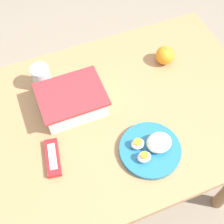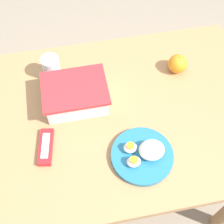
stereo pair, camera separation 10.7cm
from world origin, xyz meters
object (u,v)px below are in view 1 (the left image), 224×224
orange_fruit (165,55)px  food_container (72,101)px  drinking_glass (42,77)px  rice_plate (151,148)px  candy_bar (53,158)px

orange_fruit → food_container: bearing=-169.5°
orange_fruit → drinking_glass: 0.47m
drinking_glass → food_container: bearing=-61.8°
food_container → rice_plate: 0.32m
candy_bar → drinking_glass: size_ratio=1.40×
candy_bar → drinking_glass: (0.05, 0.30, 0.04)m
rice_plate → drinking_glass: 0.47m
rice_plate → candy_bar: bearing=163.5°
orange_fruit → drinking_glass: size_ratio=0.75×
drinking_glass → candy_bar: bearing=-99.7°
orange_fruit → rice_plate: size_ratio=0.36×
rice_plate → drinking_glass: size_ratio=2.10×
drinking_glass → orange_fruit: bearing=-7.3°
candy_bar → food_container: bearing=53.5°
rice_plate → candy_bar: 0.32m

